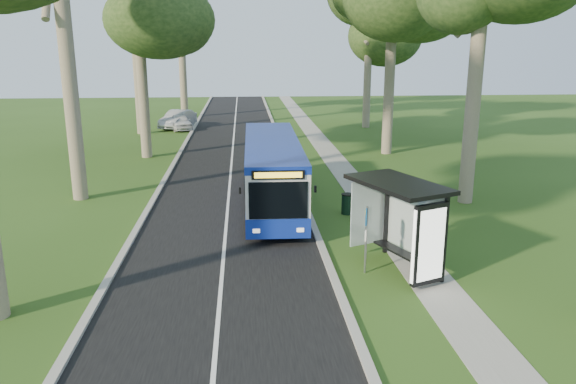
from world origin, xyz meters
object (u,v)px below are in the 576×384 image
object	(u,v)px
litter_bin	(347,204)
car_white	(180,122)
bus	(272,172)
bus_shelter	(406,213)
bus_stop_sign	(366,231)
car_silver	(178,119)

from	to	relation	value
litter_bin	car_white	size ratio (longest dim) A/B	0.23
bus	litter_bin	bearing A→B (deg)	-27.61
litter_bin	bus_shelter	bearing A→B (deg)	-85.26
bus_stop_sign	litter_bin	distance (m)	6.52
bus	bus_stop_sign	size ratio (longest dim) A/B	5.09
bus	car_white	size ratio (longest dim) A/B	2.84
bus_stop_sign	bus_shelter	distance (m)	1.39
bus_stop_sign	car_white	distance (m)	33.14
litter_bin	car_white	world-z (taller)	car_white
bus	bus_shelter	size ratio (longest dim) A/B	2.90
bus	car_white	bearing A→B (deg)	106.56
car_silver	bus_stop_sign	bearing A→B (deg)	-55.08
bus	bus_stop_sign	bearing A→B (deg)	-71.77
bus	bus_shelter	bearing A→B (deg)	-65.62
litter_bin	car_white	xyz separation A→B (m)	(-9.83, 25.39, 0.22)
bus	car_silver	xyz separation A→B (m)	(-6.93, 24.60, -0.78)
bus	car_silver	bearing A→B (deg)	106.53
car_silver	bus_shelter	bearing A→B (deg)	-53.43
bus_stop_sign	car_silver	distance (m)	34.07
bus	car_silver	distance (m)	25.57
bus	car_silver	world-z (taller)	bus
car_white	litter_bin	bearing A→B (deg)	-87.51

